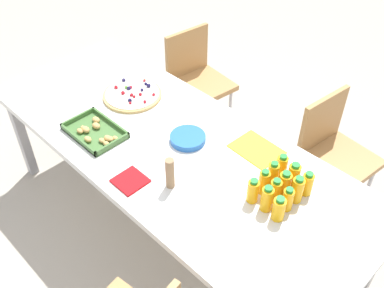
% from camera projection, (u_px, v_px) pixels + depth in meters
% --- Properties ---
extents(ground_plane, '(12.00, 12.00, 0.00)m').
position_uv_depth(ground_plane, '(174.00, 226.00, 2.93)').
color(ground_plane, '#B2A899').
extents(party_table, '(2.39, 0.95, 0.74)m').
position_uv_depth(party_table, '(171.00, 150.00, 2.47)').
color(party_table, silver).
rests_on(party_table, ground_plane).
extents(chair_near_left, '(0.44, 0.44, 0.83)m').
position_uv_depth(chair_near_left, '(333.00, 148.00, 2.75)').
color(chair_near_left, '#B7844C').
rests_on(chair_near_left, ground_plane).
extents(chair_near_right, '(0.45, 0.45, 0.83)m').
position_uv_depth(chair_near_right, '(196.00, 76.00, 3.37)').
color(chair_near_right, '#B7844C').
rests_on(chair_near_right, ground_plane).
extents(juice_bottle_0, '(0.06, 0.06, 0.13)m').
position_uv_depth(juice_bottle_0, '(307.00, 184.00, 2.12)').
color(juice_bottle_0, '#FAAC14').
rests_on(juice_bottle_0, party_table).
extents(juice_bottle_1, '(0.06, 0.06, 0.14)m').
position_uv_depth(juice_bottle_1, '(294.00, 175.00, 2.16)').
color(juice_bottle_1, '#F9AC14').
rests_on(juice_bottle_1, party_table).
extents(juice_bottle_2, '(0.05, 0.05, 0.14)m').
position_uv_depth(juice_bottle_2, '(282.00, 166.00, 2.21)').
color(juice_bottle_2, '#F9AB14').
rests_on(juice_bottle_2, party_table).
extents(juice_bottle_3, '(0.06, 0.06, 0.15)m').
position_uv_depth(juice_bottle_3, '(297.00, 190.00, 2.08)').
color(juice_bottle_3, '#FAAD14').
rests_on(juice_bottle_3, party_table).
extents(juice_bottle_4, '(0.06, 0.06, 0.14)m').
position_uv_depth(juice_bottle_4, '(285.00, 183.00, 2.12)').
color(juice_bottle_4, '#FAAB14').
rests_on(juice_bottle_4, party_table).
extents(juice_bottle_5, '(0.05, 0.05, 0.15)m').
position_uv_depth(juice_bottle_5, '(273.00, 174.00, 2.16)').
color(juice_bottle_5, '#FAAD14').
rests_on(juice_bottle_5, party_table).
extents(juice_bottle_6, '(0.05, 0.05, 0.13)m').
position_uv_depth(juice_bottle_6, '(288.00, 199.00, 2.05)').
color(juice_bottle_6, '#FAAD14').
rests_on(juice_bottle_6, party_table).
extents(juice_bottle_7, '(0.05, 0.05, 0.13)m').
position_uv_depth(juice_bottle_7, '(275.00, 191.00, 2.09)').
color(juice_bottle_7, '#FAAC14').
rests_on(juice_bottle_7, party_table).
extents(juice_bottle_8, '(0.05, 0.05, 0.14)m').
position_uv_depth(juice_bottle_8, '(264.00, 182.00, 2.12)').
color(juice_bottle_8, '#F8AC14').
rests_on(juice_bottle_8, party_table).
extents(juice_bottle_9, '(0.06, 0.06, 0.13)m').
position_uv_depth(juice_bottle_9, '(279.00, 209.00, 2.00)').
color(juice_bottle_9, '#F9AF14').
rests_on(juice_bottle_9, party_table).
extents(juice_bottle_10, '(0.06, 0.06, 0.14)m').
position_uv_depth(juice_bottle_10, '(266.00, 199.00, 2.04)').
color(juice_bottle_10, '#FAAE14').
rests_on(juice_bottle_10, party_table).
extents(juice_bottle_11, '(0.06, 0.06, 0.14)m').
position_uv_depth(juice_bottle_11, '(253.00, 191.00, 2.08)').
color(juice_bottle_11, '#F9AC14').
rests_on(juice_bottle_11, party_table).
extents(fruit_pizza, '(0.37, 0.37, 0.05)m').
position_uv_depth(fruit_pizza, '(132.00, 95.00, 2.76)').
color(fruit_pizza, tan).
rests_on(fruit_pizza, party_table).
extents(snack_tray, '(0.34, 0.23, 0.04)m').
position_uv_depth(snack_tray, '(95.00, 132.00, 2.49)').
color(snack_tray, '#477238').
rests_on(snack_tray, party_table).
extents(plate_stack, '(0.20, 0.20, 0.03)m').
position_uv_depth(plate_stack, '(188.00, 138.00, 2.44)').
color(plate_stack, blue).
rests_on(plate_stack, party_table).
extents(napkin_stack, '(0.15, 0.15, 0.01)m').
position_uv_depth(napkin_stack, '(130.00, 181.00, 2.21)').
color(napkin_stack, red).
rests_on(napkin_stack, party_table).
extents(cardboard_tube, '(0.04, 0.04, 0.18)m').
position_uv_depth(cardboard_tube, '(170.00, 173.00, 2.14)').
color(cardboard_tube, '#9E7A56').
rests_on(cardboard_tube, party_table).
extents(paper_folder, '(0.27, 0.21, 0.01)m').
position_uv_depth(paper_folder, '(257.00, 149.00, 2.39)').
color(paper_folder, yellow).
rests_on(paper_folder, party_table).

